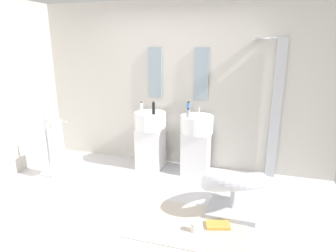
{
  "coord_description": "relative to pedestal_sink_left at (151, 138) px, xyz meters",
  "views": [
    {
      "loc": [
        1.17,
        -2.85,
        1.96
      ],
      "look_at": [
        0.15,
        0.55,
        0.95
      ],
      "focal_mm": 31.07,
      "sensor_mm": 36.0,
      "label": 1
    }
  ],
  "objects": [
    {
      "name": "soap_bottle_white",
      "position": [
        -0.14,
        0.0,
        0.49
      ],
      "size": [
        0.04,
        0.04,
        0.16
      ],
      "color": "white",
      "rests_on": "pedestal_sink_left"
    },
    {
      "name": "soap_bottle_blue",
      "position": [
        0.59,
        0.1,
        0.5
      ],
      "size": [
        0.06,
        0.06,
        0.19
      ],
      "color": "#4C72B7",
      "rests_on": "pedestal_sink_right"
    },
    {
      "name": "coffee_mug",
      "position": [
        1.04,
        -1.49,
        -0.44
      ],
      "size": [
        0.08,
        0.08,
        0.1
      ],
      "primitive_type": "cylinder",
      "color": "white",
      "rests_on": "area_rug"
    },
    {
      "name": "lounge_chair",
      "position": [
        1.39,
        -0.98,
        -0.16
      ],
      "size": [
        1.04,
        1.04,
        0.65
      ],
      "color": "#B7BABF",
      "rests_on": "ground_plane"
    },
    {
      "name": "vanity_mirror_left",
      "position": [
        0.0,
        0.26,
        1.01
      ],
      "size": [
        0.22,
        0.03,
        0.78
      ],
      "primitive_type": "cube",
      "color": "#8C9EA8"
    },
    {
      "name": "towel_rack",
      "position": [
        -1.16,
        -0.82,
        0.12
      ],
      "size": [
        0.37,
        0.22,
        0.95
      ],
      "color": "#B7BABF",
      "rests_on": "ground_plane"
    },
    {
      "name": "rear_partition",
      "position": [
        0.37,
        0.33,
        0.79
      ],
      "size": [
        4.8,
        0.1,
        2.6
      ],
      "primitive_type": "cube",
      "color": "beige",
      "rests_on": "ground_plane"
    },
    {
      "name": "pedestal_sink_right",
      "position": [
        0.75,
        0.0,
        0.0
      ],
      "size": [
        0.5,
        0.5,
        1.02
      ],
      "color": "white",
      "rests_on": "ground_plane"
    },
    {
      "name": "magazine_ochre",
      "position": [
        1.27,
        -1.33,
        -0.48
      ],
      "size": [
        0.29,
        0.22,
        0.03
      ],
      "primitive_type": "cube",
      "rotation": [
        0.0,
        0.0,
        0.28
      ],
      "color": "gold",
      "rests_on": "area_rug"
    },
    {
      "name": "soap_bottle_black",
      "position": [
        0.1,
        -0.1,
        0.51
      ],
      "size": [
        0.05,
        0.05,
        0.2
      ],
      "color": "black",
      "rests_on": "pedestal_sink_left"
    },
    {
      "name": "vanity_mirror_right",
      "position": [
        0.75,
        0.26,
        1.01
      ],
      "size": [
        0.22,
        0.03,
        0.78
      ],
      "primitive_type": "cube",
      "color": "#8C9EA8"
    },
    {
      "name": "area_rug",
      "position": [
        0.95,
        -1.38,
        -0.5
      ],
      "size": [
        1.28,
        0.84,
        0.01
      ],
      "primitive_type": "cube",
      "color": "beige",
      "rests_on": "ground_plane"
    },
    {
      "name": "pedestal_sink_left",
      "position": [
        0.0,
        0.0,
        0.0
      ],
      "size": [
        0.5,
        0.5,
        1.02
      ],
      "color": "white",
      "rests_on": "ground_plane"
    },
    {
      "name": "shower_column",
      "position": [
        1.84,
        0.21,
        0.57
      ],
      "size": [
        0.49,
        0.24,
        2.05
      ],
      "color": "#B7BABF",
      "rests_on": "ground_plane"
    },
    {
      "name": "ground_plane",
      "position": [
        0.37,
        -1.32,
        -0.53
      ],
      "size": [
        4.8,
        3.6,
        0.04
      ],
      "primitive_type": "cube",
      "color": "silver"
    },
    {
      "name": "soap_bottle_grey",
      "position": [
        0.64,
        -0.14,
        0.48
      ],
      "size": [
        0.05,
        0.05,
        0.13
      ],
      "color": "#99999E",
      "rests_on": "pedestal_sink_right"
    }
  ]
}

